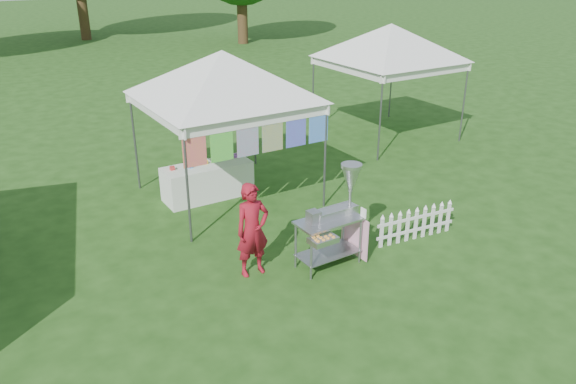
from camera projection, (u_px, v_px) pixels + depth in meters
ground at (326, 272)px, 8.94m from camera, size 120.00×120.00×0.00m
canopy_main at (222, 51)px, 10.48m from camera, size 4.24×4.24×3.45m
canopy_right at (392, 24)px, 14.31m from camera, size 4.24×4.24×3.45m
donut_cart at (338, 209)px, 8.84m from camera, size 1.18×0.83×1.65m
vendor at (252, 230)px, 8.62m from camera, size 0.56×0.37×1.52m
picket_fence at (416, 224)px, 9.85m from camera, size 1.61×0.20×0.56m
display_table at (208, 181)px, 11.52m from camera, size 1.80×0.70×0.71m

